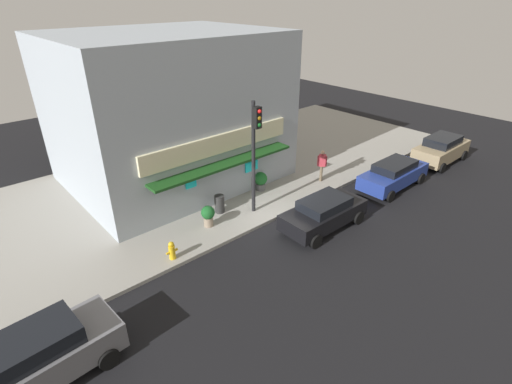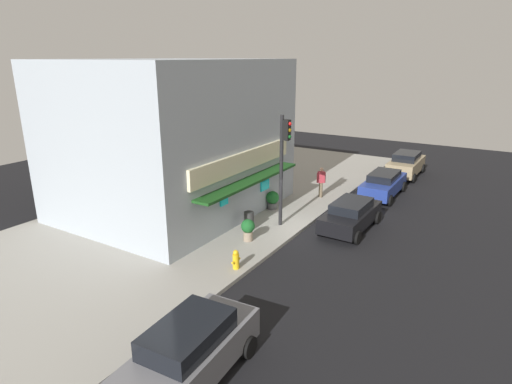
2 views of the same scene
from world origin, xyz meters
The scene contains 13 objects.
ground_plane centered at (0.00, 0.00, 0.00)m, with size 51.83×51.83×0.00m, color black.
sidewalk centered at (0.00, 6.13, 0.08)m, with size 34.56×12.25×0.16m, color gray.
corner_building centered at (-0.93, 7.31, 4.10)m, with size 10.98×9.71×7.87m.
traffic_light centered at (-0.27, 1.08, 3.63)m, with size 0.32×0.58×5.42m.
fire_hydrant centered at (-5.24, 0.48, 0.55)m, with size 0.50×0.26×0.79m.
trash_can centered at (-1.59, 2.18, 0.61)m, with size 0.48×0.48×0.89m, color #2D2D2D.
pedestrian centered at (4.88, 1.24, 1.14)m, with size 0.43×0.48×1.79m.
potted_plant_by_doorway centered at (1.51, 2.63, 0.73)m, with size 0.71×0.71×1.01m.
potted_plant_by_window centered at (-2.72, 1.52, 0.75)m, with size 0.63×0.63×1.02m.
parked_car_tan centered at (12.87, -1.84, 0.88)m, with size 4.33×2.02×1.70m.
parked_car_blue centered at (7.41, -1.77, 0.80)m, with size 4.57×1.93×1.50m.
parked_car_grey centered at (-10.79, -1.83, 0.90)m, with size 4.58×2.19×1.75m.
parked_car_black centered at (1.31, -1.88, 0.78)m, with size 4.29×2.05×1.48m.
Camera 1 is at (-11.07, -11.16, 9.74)m, focal length 27.07 mm.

